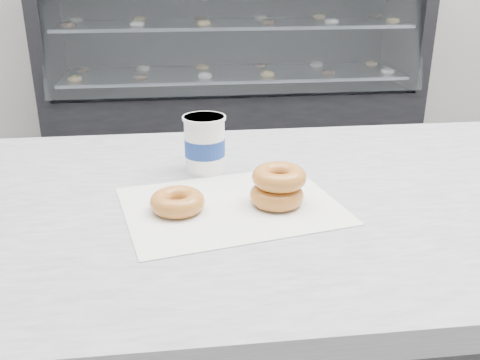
# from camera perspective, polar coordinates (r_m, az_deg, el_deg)

# --- Properties ---
(display_case) EXTENTS (2.40, 0.74, 1.25)m
(display_case) POSITION_cam_1_polar(r_m,az_deg,el_deg) (3.65, -0.71, 9.93)
(display_case) COLOR black
(display_case) RESTS_ON ground
(wax_paper) EXTENTS (0.39, 0.32, 0.00)m
(wax_paper) POSITION_cam_1_polar(r_m,az_deg,el_deg) (0.87, -0.94, -2.76)
(wax_paper) COLOR silver
(wax_paper) RESTS_ON counter
(donut_single) EXTENTS (0.11, 0.11, 0.03)m
(donut_single) POSITION_cam_1_polar(r_m,az_deg,el_deg) (0.85, -6.70, -2.32)
(donut_single) COLOR #CE7E38
(donut_single) RESTS_ON wax_paper
(donut_stack) EXTENTS (0.12, 0.12, 0.06)m
(donut_stack) POSITION_cam_1_polar(r_m,az_deg,el_deg) (0.87, 4.06, -0.66)
(donut_stack) COLOR #CE7E38
(donut_stack) RESTS_ON wax_paper
(coffee_cup) EXTENTS (0.08, 0.08, 0.11)m
(coffee_cup) POSITION_cam_1_polar(r_m,az_deg,el_deg) (1.00, -3.78, 3.88)
(coffee_cup) COLOR white
(coffee_cup) RESTS_ON counter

